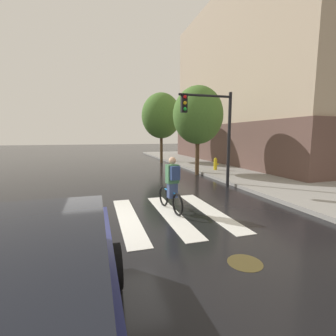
{
  "coord_description": "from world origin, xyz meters",
  "views": [
    {
      "loc": [
        -0.5,
        -6.54,
        2.32
      ],
      "look_at": [
        1.79,
        1.06,
        1.24
      ],
      "focal_mm": 25.6,
      "sensor_mm": 36.0,
      "label": 1
    }
  ],
  "objects_px": {
    "sedan_near": "(0,328)",
    "manhole_cover": "(245,263)",
    "fire_hydrant": "(215,164)",
    "street_tree_mid": "(161,116)",
    "cyclist": "(172,185)",
    "street_tree_near": "(198,115)",
    "traffic_light_near": "(213,123)"
  },
  "relations": [
    {
      "from": "manhole_cover",
      "to": "street_tree_mid",
      "type": "bearing_deg",
      "value": 80.08
    },
    {
      "from": "sedan_near",
      "to": "manhole_cover",
      "type": "bearing_deg",
      "value": 24.86
    },
    {
      "from": "manhole_cover",
      "to": "cyclist",
      "type": "bearing_deg",
      "value": 96.69
    },
    {
      "from": "cyclist",
      "to": "fire_hydrant",
      "type": "height_order",
      "value": "cyclist"
    },
    {
      "from": "cyclist",
      "to": "fire_hydrant",
      "type": "relative_size",
      "value": 2.18
    },
    {
      "from": "fire_hydrant",
      "to": "traffic_light_near",
      "type": "bearing_deg",
      "value": -120.04
    },
    {
      "from": "cyclist",
      "to": "street_tree_mid",
      "type": "bearing_deg",
      "value": 76.15
    },
    {
      "from": "manhole_cover",
      "to": "traffic_light_near",
      "type": "xyz_separation_m",
      "value": [
        2.36,
        6.0,
        2.86
      ]
    },
    {
      "from": "fire_hydrant",
      "to": "street_tree_near",
      "type": "relative_size",
      "value": 0.15
    },
    {
      "from": "street_tree_near",
      "to": "manhole_cover",
      "type": "bearing_deg",
      "value": -108.59
    },
    {
      "from": "manhole_cover",
      "to": "cyclist",
      "type": "relative_size",
      "value": 0.38
    },
    {
      "from": "cyclist",
      "to": "fire_hydrant",
      "type": "bearing_deg",
      "value": 53.35
    },
    {
      "from": "manhole_cover",
      "to": "traffic_light_near",
      "type": "bearing_deg",
      "value": 68.56
    },
    {
      "from": "traffic_light_near",
      "to": "cyclist",
      "type": "bearing_deg",
      "value": -134.73
    },
    {
      "from": "sedan_near",
      "to": "street_tree_mid",
      "type": "distance_m",
      "value": 19.26
    },
    {
      "from": "sedan_near",
      "to": "street_tree_mid",
      "type": "bearing_deg",
      "value": 70.98
    },
    {
      "from": "manhole_cover",
      "to": "sedan_near",
      "type": "xyz_separation_m",
      "value": [
        -3.32,
        -1.54,
        0.82
      ]
    },
    {
      "from": "sedan_near",
      "to": "traffic_light_near",
      "type": "xyz_separation_m",
      "value": [
        5.68,
        7.54,
        2.04
      ]
    },
    {
      "from": "manhole_cover",
      "to": "fire_hydrant",
      "type": "relative_size",
      "value": 0.82
    },
    {
      "from": "sedan_near",
      "to": "street_tree_near",
      "type": "bearing_deg",
      "value": 59.49
    },
    {
      "from": "sedan_near",
      "to": "fire_hydrant",
      "type": "bearing_deg",
      "value": 55.34
    },
    {
      "from": "sedan_near",
      "to": "street_tree_near",
      "type": "distance_m",
      "value": 13.14
    },
    {
      "from": "sedan_near",
      "to": "street_tree_near",
      "type": "height_order",
      "value": "street_tree_near"
    },
    {
      "from": "cyclist",
      "to": "sedan_near",
      "type": "bearing_deg",
      "value": -121.61
    },
    {
      "from": "fire_hydrant",
      "to": "cyclist",
      "type": "bearing_deg",
      "value": -126.65
    },
    {
      "from": "traffic_light_near",
      "to": "street_tree_near",
      "type": "relative_size",
      "value": 0.81
    },
    {
      "from": "manhole_cover",
      "to": "sedan_near",
      "type": "relative_size",
      "value": 0.14
    },
    {
      "from": "manhole_cover",
      "to": "traffic_light_near",
      "type": "relative_size",
      "value": 0.15
    },
    {
      "from": "manhole_cover",
      "to": "sedan_near",
      "type": "bearing_deg",
      "value": -155.14
    },
    {
      "from": "manhole_cover",
      "to": "cyclist",
      "type": "xyz_separation_m",
      "value": [
        -0.38,
        3.24,
        0.84
      ]
    },
    {
      "from": "sedan_near",
      "to": "street_tree_mid",
      "type": "height_order",
      "value": "street_tree_mid"
    },
    {
      "from": "fire_hydrant",
      "to": "street_tree_mid",
      "type": "bearing_deg",
      "value": 106.44
    }
  ]
}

